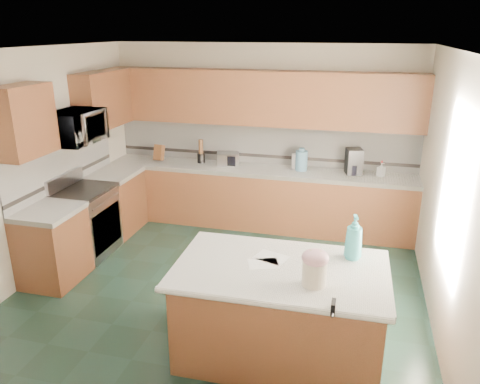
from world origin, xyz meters
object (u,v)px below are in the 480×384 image
(island_base, at_px, (279,315))
(coffee_maker, at_px, (354,161))
(island_top, at_px, (281,270))
(treat_jar, at_px, (314,273))
(toaster_oven, at_px, (228,159))
(soap_bottle_island, at_px, (354,237))
(knife_block, at_px, (159,153))

(island_base, relative_size, coffee_maker, 4.84)
(island_top, height_order, treat_jar, treat_jar)
(island_base, xyz_separation_m, coffee_maker, (0.53, 3.01, 0.67))
(treat_jar, height_order, toaster_oven, treat_jar)
(coffee_maker, bearing_deg, island_top, -114.83)
(island_top, height_order, coffee_maker, coffee_maker)
(soap_bottle_island, distance_m, toaster_oven, 3.28)
(knife_block, bearing_deg, toaster_oven, 5.01)
(soap_bottle_island, height_order, coffee_maker, soap_bottle_island)
(soap_bottle_island, xyz_separation_m, knife_block, (-3.06, 2.65, -0.09))
(treat_jar, relative_size, soap_bottle_island, 0.50)
(knife_block, xyz_separation_m, toaster_oven, (1.13, 0.00, -0.03))
(island_top, xyz_separation_m, coffee_maker, (0.53, 3.01, 0.21))
(toaster_oven, relative_size, coffee_maker, 0.90)
(treat_jar, xyz_separation_m, coffee_maker, (0.22, 3.23, 0.08))
(treat_jar, bearing_deg, island_base, 165.50)
(treat_jar, height_order, knife_block, knife_block)
(treat_jar, height_order, coffee_maker, coffee_maker)
(island_top, height_order, soap_bottle_island, soap_bottle_island)
(knife_block, bearing_deg, soap_bottle_island, -35.92)
(island_base, bearing_deg, treat_jar, -36.71)
(island_base, height_order, coffee_maker, coffee_maker)
(treat_jar, distance_m, coffee_maker, 3.24)
(island_base, distance_m, island_top, 0.46)
(island_base, bearing_deg, toaster_oven, 113.05)
(island_top, distance_m, knife_block, 3.86)
(knife_block, distance_m, coffee_maker, 2.99)
(coffee_maker, bearing_deg, soap_bottle_island, -103.34)
(toaster_oven, xyz_separation_m, coffee_maker, (1.86, 0.03, 0.09))
(treat_jar, relative_size, knife_block, 0.85)
(knife_block, bearing_deg, treat_jar, -44.14)
(island_top, distance_m, treat_jar, 0.40)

